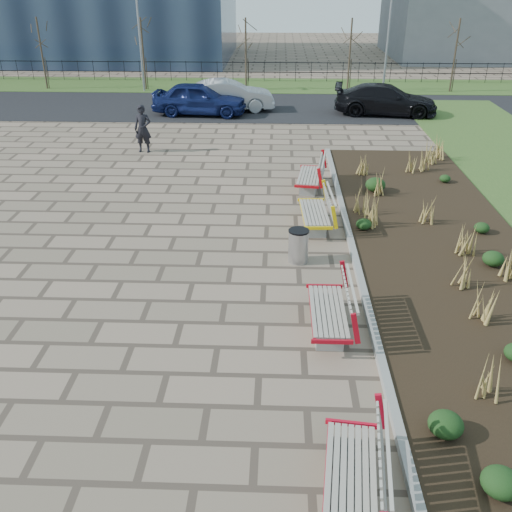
{
  "coord_description": "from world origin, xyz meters",
  "views": [
    {
      "loc": [
        1.93,
        -8.18,
        6.59
      ],
      "look_at": [
        1.5,
        3.0,
        0.9
      ],
      "focal_mm": 40.0,
      "sensor_mm": 36.0,
      "label": 1
    }
  ],
  "objects_px": {
    "car_silver": "(228,95)",
    "bench_d": "(309,174)",
    "bench_c": "(315,211)",
    "lamp_east": "(388,38)",
    "bench_a": "(351,473)",
    "bench_b": "(328,308)",
    "pedestrian": "(143,129)",
    "car_blue": "(200,99)",
    "lamp_west": "(140,37)",
    "car_black": "(386,100)",
    "litter_bin": "(298,246)"
  },
  "relations": [
    {
      "from": "bench_c",
      "to": "lamp_west",
      "type": "relative_size",
      "value": 0.35
    },
    {
      "from": "bench_a",
      "to": "lamp_east",
      "type": "bearing_deg",
      "value": 86.89
    },
    {
      "from": "bench_d",
      "to": "car_silver",
      "type": "relative_size",
      "value": 0.46
    },
    {
      "from": "bench_b",
      "to": "pedestrian",
      "type": "relative_size",
      "value": 1.14
    },
    {
      "from": "car_blue",
      "to": "lamp_west",
      "type": "xyz_separation_m",
      "value": [
        -4.06,
        5.82,
        2.24
      ]
    },
    {
      "from": "bench_b",
      "to": "pedestrian",
      "type": "bearing_deg",
      "value": 117.26
    },
    {
      "from": "car_silver",
      "to": "lamp_west",
      "type": "height_order",
      "value": "lamp_west"
    },
    {
      "from": "car_silver",
      "to": "bench_a",
      "type": "bearing_deg",
      "value": -178.91
    },
    {
      "from": "bench_a",
      "to": "car_silver",
      "type": "distance_m",
      "value": 24.0
    },
    {
      "from": "bench_c",
      "to": "litter_bin",
      "type": "relative_size",
      "value": 2.51
    },
    {
      "from": "bench_b",
      "to": "bench_d",
      "type": "bearing_deg",
      "value": 89.82
    },
    {
      "from": "litter_bin",
      "to": "car_silver",
      "type": "distance_m",
      "value": 16.87
    },
    {
      "from": "bench_c",
      "to": "lamp_east",
      "type": "distance_m",
      "value": 20.14
    },
    {
      "from": "bench_d",
      "to": "lamp_west",
      "type": "xyz_separation_m",
      "value": [
        -9.0,
        16.17,
        2.54
      ]
    },
    {
      "from": "car_silver",
      "to": "bench_c",
      "type": "bearing_deg",
      "value": -173.52
    },
    {
      "from": "car_blue",
      "to": "car_black",
      "type": "xyz_separation_m",
      "value": [
        9.16,
        0.38,
        -0.06
      ]
    },
    {
      "from": "pedestrian",
      "to": "car_black",
      "type": "bearing_deg",
      "value": 36.22
    },
    {
      "from": "bench_b",
      "to": "bench_d",
      "type": "distance_m",
      "value": 8.29
    },
    {
      "from": "car_black",
      "to": "lamp_west",
      "type": "height_order",
      "value": "lamp_west"
    },
    {
      "from": "bench_a",
      "to": "bench_d",
      "type": "xyz_separation_m",
      "value": [
        0.0,
        12.45,
        0.0
      ]
    },
    {
      "from": "pedestrian",
      "to": "car_silver",
      "type": "relative_size",
      "value": 0.4
    },
    {
      "from": "bench_a",
      "to": "litter_bin",
      "type": "distance_m",
      "value": 7.16
    },
    {
      "from": "bench_c",
      "to": "pedestrian",
      "type": "bearing_deg",
      "value": 128.85
    },
    {
      "from": "car_blue",
      "to": "lamp_east",
      "type": "height_order",
      "value": "lamp_east"
    },
    {
      "from": "car_blue",
      "to": "bench_b",
      "type": "bearing_deg",
      "value": -160.82
    },
    {
      "from": "bench_c",
      "to": "car_silver",
      "type": "xyz_separation_m",
      "value": [
        -3.61,
        14.44,
        0.28
      ]
    },
    {
      "from": "bench_a",
      "to": "bench_b",
      "type": "height_order",
      "value": "same"
    },
    {
      "from": "lamp_east",
      "to": "car_silver",
      "type": "bearing_deg",
      "value": -150.37
    },
    {
      "from": "bench_a",
      "to": "pedestrian",
      "type": "bearing_deg",
      "value": 117.99
    },
    {
      "from": "bench_a",
      "to": "pedestrian",
      "type": "xyz_separation_m",
      "value": [
        -6.36,
        16.4,
        0.42
      ]
    },
    {
      "from": "bench_d",
      "to": "car_black",
      "type": "relative_size",
      "value": 0.42
    },
    {
      "from": "pedestrian",
      "to": "bench_d",
      "type": "bearing_deg",
      "value": -28.3
    },
    {
      "from": "bench_a",
      "to": "car_blue",
      "type": "xyz_separation_m",
      "value": [
        -4.94,
        22.8,
        0.3
      ]
    },
    {
      "from": "bench_d",
      "to": "car_silver",
      "type": "bearing_deg",
      "value": 114.99
    },
    {
      "from": "car_blue",
      "to": "litter_bin",
      "type": "bearing_deg",
      "value": -159.87
    },
    {
      "from": "bench_c",
      "to": "car_black",
      "type": "xyz_separation_m",
      "value": [
        4.22,
        13.9,
        0.25
      ]
    },
    {
      "from": "bench_a",
      "to": "car_blue",
      "type": "bearing_deg",
      "value": 109.04
    },
    {
      "from": "lamp_west",
      "to": "litter_bin",
      "type": "bearing_deg",
      "value": -68.43
    },
    {
      "from": "bench_d",
      "to": "car_black",
      "type": "xyz_separation_m",
      "value": [
        4.22,
        10.73,
        0.25
      ]
    },
    {
      "from": "bench_b",
      "to": "litter_bin",
      "type": "relative_size",
      "value": 2.51
    },
    {
      "from": "car_silver",
      "to": "bench_d",
      "type": "bearing_deg",
      "value": -169.8
    },
    {
      "from": "litter_bin",
      "to": "car_blue",
      "type": "bearing_deg",
      "value": 105.81
    },
    {
      "from": "bench_b",
      "to": "lamp_west",
      "type": "height_order",
      "value": "lamp_west"
    },
    {
      "from": "car_silver",
      "to": "lamp_west",
      "type": "relative_size",
      "value": 0.76
    },
    {
      "from": "pedestrian",
      "to": "car_silver",
      "type": "xyz_separation_m",
      "value": [
        2.75,
        7.32,
        -0.14
      ]
    },
    {
      "from": "bench_c",
      "to": "lamp_east",
      "type": "xyz_separation_m",
      "value": [
        5.0,
        19.34,
        2.54
      ]
    },
    {
      "from": "pedestrian",
      "to": "lamp_east",
      "type": "distance_m",
      "value": 16.82
    },
    {
      "from": "car_blue",
      "to": "lamp_west",
      "type": "height_order",
      "value": "lamp_west"
    },
    {
      "from": "bench_b",
      "to": "lamp_west",
      "type": "distance_m",
      "value": 26.19
    },
    {
      "from": "car_blue",
      "to": "car_silver",
      "type": "height_order",
      "value": "car_blue"
    }
  ]
}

